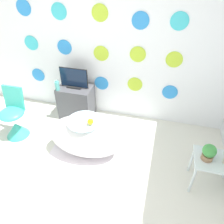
{
  "coord_description": "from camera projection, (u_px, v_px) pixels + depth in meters",
  "views": [
    {
      "loc": [
        1.01,
        -0.99,
        2.38
      ],
      "look_at": [
        0.49,
        1.0,
        0.84
      ],
      "focal_mm": 35.0,
      "sensor_mm": 36.0,
      "label": 1
    }
  ],
  "objects": [
    {
      "name": "side_table",
      "position": [
        215.0,
        164.0,
        2.53
      ],
      "size": [
        0.49,
        0.38,
        0.46
      ],
      "color": "silver",
      "rests_on": "ground_plane"
    },
    {
      "name": "rug",
      "position": [
        85.0,
        154.0,
        3.16
      ],
      "size": [
        1.03,
        0.69,
        0.01
      ],
      "color": "silver",
      "rests_on": "ground_plane"
    },
    {
      "name": "ground_plane",
      "position": [
        46.0,
        219.0,
        2.4
      ],
      "size": [
        12.0,
        12.0,
        0.0
      ],
      "primitive_type": "plane",
      "color": "silver"
    },
    {
      "name": "rubber_duck",
      "position": [
        90.0,
        121.0,
        2.76
      ],
      "size": [
        0.08,
        0.09,
        0.09
      ],
      "color": "yellow",
      "rests_on": "bathtub"
    },
    {
      "name": "tv",
      "position": [
        74.0,
        79.0,
        3.48
      ],
      "size": [
        0.47,
        0.12,
        0.33
      ],
      "color": "black",
      "rests_on": "tv_cabinet"
    },
    {
      "name": "vase",
      "position": [
        57.0,
        86.0,
        3.46
      ],
      "size": [
        0.07,
        0.07,
        0.17
      ],
      "color": "#51B2AD",
      "rests_on": "tv_cabinet"
    },
    {
      "name": "bathtub",
      "position": [
        85.0,
        136.0,
        3.03
      ],
      "size": [
        1.03,
        0.56,
        0.59
      ],
      "color": "white",
      "rests_on": "ground_plane"
    },
    {
      "name": "wall_back_dotted",
      "position": [
        99.0,
        40.0,
        3.25
      ],
      "size": [
        5.09,
        0.05,
        2.6
      ],
      "color": "white",
      "rests_on": "ground_plane"
    },
    {
      "name": "chair",
      "position": [
        15.0,
        121.0,
        3.34
      ],
      "size": [
        0.37,
        0.37,
        0.8
      ],
      "color": "#38B2A3",
      "rests_on": "ground_plane"
    },
    {
      "name": "potted_plant_left",
      "position": [
        209.0,
        152.0,
        2.43
      ],
      "size": [
        0.15,
        0.15,
        0.21
      ],
      "color": "#8C6B4C",
      "rests_on": "side_table"
    },
    {
      "name": "tv_cabinet",
      "position": [
        77.0,
        101.0,
        3.74
      ],
      "size": [
        0.56,
        0.39,
        0.57
      ],
      "color": "#4C4C51",
      "rests_on": "ground_plane"
    }
  ]
}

